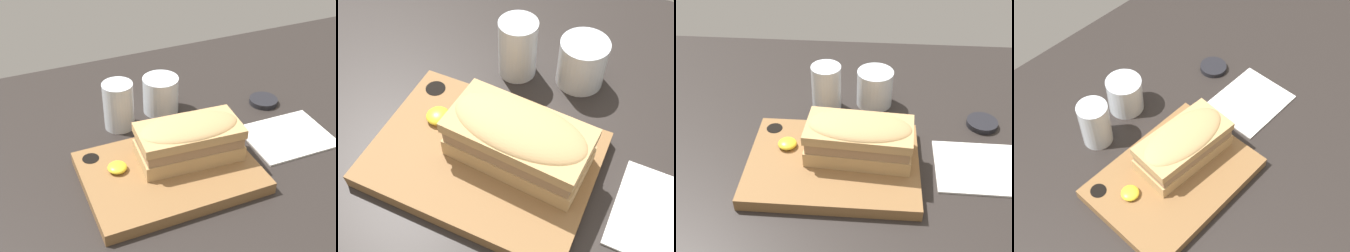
% 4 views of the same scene
% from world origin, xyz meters
% --- Properties ---
extents(dining_table, '(1.73, 1.07, 0.02)m').
position_xyz_m(dining_table, '(0.00, 0.00, 0.01)').
color(dining_table, '#282321').
rests_on(dining_table, ground).
extents(serving_board, '(0.31, 0.22, 0.02)m').
position_xyz_m(serving_board, '(-0.00, 0.03, 0.03)').
color(serving_board, olive).
rests_on(serving_board, dining_table).
extents(sandwich, '(0.20, 0.11, 0.08)m').
position_xyz_m(sandwich, '(0.05, 0.04, 0.09)').
color(sandwich, tan).
rests_on(sandwich, serving_board).
extents(mustard_dollop, '(0.04, 0.04, 0.01)m').
position_xyz_m(mustard_dollop, '(-0.09, 0.06, 0.05)').
color(mustard_dollop, yellow).
rests_on(mustard_dollop, serving_board).
extents(water_glass, '(0.06, 0.06, 0.10)m').
position_xyz_m(water_glass, '(-0.03, 0.22, 0.06)').
color(water_glass, silver).
rests_on(water_glass, dining_table).
extents(wine_glass, '(0.08, 0.08, 0.08)m').
position_xyz_m(wine_glass, '(0.07, 0.24, 0.06)').
color(wine_glass, silver).
rests_on(wine_glass, dining_table).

